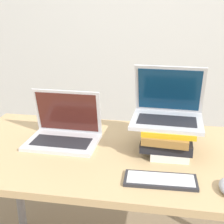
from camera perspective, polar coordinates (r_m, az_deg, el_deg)
wall_back at (r=2.71m, az=6.98°, el=18.40°), size 8.00×0.05×2.70m
desk at (r=1.42m, az=2.39°, el=-10.30°), size 1.51×0.74×0.78m
laptop_left at (r=1.47m, az=-8.75°, el=-3.59°), size 0.33×0.24×0.24m
book_stack at (r=1.37m, az=10.14°, el=-4.66°), size 0.23×0.25×0.13m
laptop_on_books at (r=1.38m, az=10.14°, el=0.29°), size 0.31×0.25×0.24m
wireless_keyboard at (r=1.17m, az=8.86°, el=-12.20°), size 0.27×0.11×0.01m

